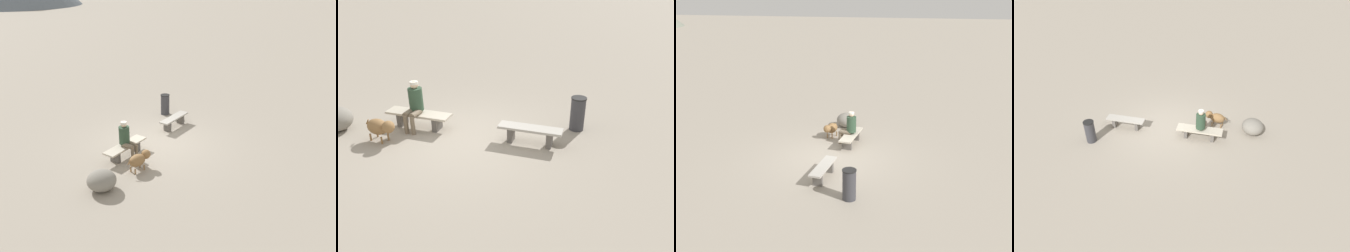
# 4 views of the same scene
# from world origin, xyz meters

# --- Properties ---
(ground) EXTENTS (210.00, 210.00, 0.06)m
(ground) POSITION_xyz_m (0.00, 0.00, -0.03)
(ground) COLOR #9E9384
(bench_left) EXTENTS (1.54, 0.38, 0.43)m
(bench_left) POSITION_xyz_m (-1.63, -0.26, 0.31)
(bench_left) COLOR #605B56
(bench_left) RESTS_ON ground
(bench_right) EXTENTS (1.75, 0.45, 0.42)m
(bench_right) POSITION_xyz_m (1.36, -0.25, 0.30)
(bench_right) COLOR #605B56
(bench_right) RESTS_ON ground
(seated_person) EXTENTS (0.36, 0.65, 1.28)m
(seated_person) POSITION_xyz_m (1.39, -0.18, 0.72)
(seated_person) COLOR #2D4733
(seated_person) RESTS_ON ground
(dog) EXTENTS (0.90, 0.48, 0.60)m
(dog) POSITION_xyz_m (1.83, 0.72, 0.39)
(dog) COLOR olive
(dog) RESTS_ON ground
(trash_bin) EXTENTS (0.40, 0.40, 0.89)m
(trash_bin) POSITION_xyz_m (-2.61, -1.38, 0.44)
(trash_bin) COLOR #38383D
(trash_bin) RESTS_ON ground
(boulder) EXTENTS (1.18, 1.18, 0.61)m
(boulder) POSITION_xyz_m (3.32, 0.52, 0.30)
(boulder) COLOR gray
(boulder) RESTS_ON ground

